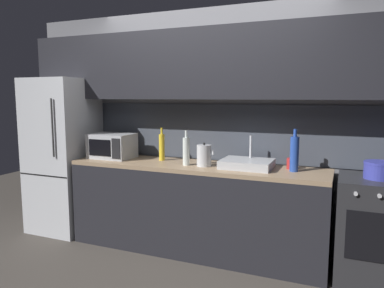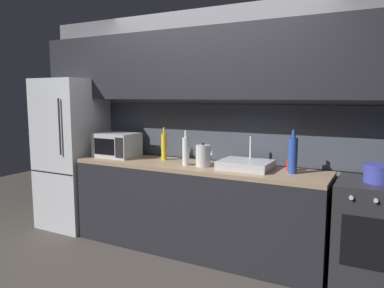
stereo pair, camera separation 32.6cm
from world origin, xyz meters
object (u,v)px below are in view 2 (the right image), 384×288
at_px(wine_bottle_yellow, 164,146).
at_px(cooking_pot, 380,174).
at_px(oven_range, 374,236).
at_px(mug_red, 291,165).
at_px(wine_bottle_blue, 293,155).
at_px(kettle, 203,156).
at_px(refrigerator, 72,153).
at_px(wine_bottle_clear, 186,151).
at_px(microwave, 117,145).

relative_size(wine_bottle_yellow, cooking_pot, 1.41).
distance_m(oven_range, mug_red, 0.89).
bearing_deg(wine_bottle_blue, cooking_pot, -2.84).
distance_m(kettle, cooking_pot, 1.54).
height_order(refrigerator, wine_bottle_clear, refrigerator).
bearing_deg(refrigerator, cooking_pot, 0.00).
bearing_deg(mug_red, wine_bottle_clear, -167.94).
height_order(oven_range, wine_bottle_yellow, wine_bottle_yellow).
bearing_deg(wine_bottle_blue, refrigerator, -179.25).
xyz_separation_m(wine_bottle_clear, mug_red, (0.99, 0.21, -0.09)).
relative_size(wine_bottle_clear, wine_bottle_blue, 0.89).
relative_size(wine_bottle_yellow, mug_red, 3.42).
relative_size(wine_bottle_blue, cooking_pot, 1.57).
bearing_deg(microwave, oven_range, -0.43).
relative_size(microwave, kettle, 1.96).
bearing_deg(microwave, wine_bottle_yellow, 7.42).
height_order(refrigerator, oven_range, refrigerator).
bearing_deg(mug_red, cooking_pot, -11.29).
xyz_separation_m(kettle, wine_bottle_blue, (0.85, 0.08, 0.06)).
bearing_deg(microwave, mug_red, 3.80).
bearing_deg(wine_bottle_blue, wine_bottle_clear, -174.46).
bearing_deg(mug_red, refrigerator, -176.78).
bearing_deg(wine_bottle_yellow, kettle, -14.49).
xyz_separation_m(oven_range, wine_bottle_blue, (-0.68, 0.04, 0.61)).
xyz_separation_m(microwave, wine_bottle_clear, (0.93, -0.08, 0.01)).
distance_m(wine_bottle_clear, mug_red, 1.02).
distance_m(wine_bottle_yellow, wine_bottle_clear, 0.39).
bearing_deg(wine_bottle_clear, cooking_pot, 2.17).
bearing_deg(wine_bottle_yellow, wine_bottle_clear, -24.20).
height_order(microwave, cooking_pot, microwave).
bearing_deg(kettle, mug_red, 13.29).
xyz_separation_m(oven_range, kettle, (-1.53, -0.04, 0.56)).
relative_size(kettle, mug_red, 2.29).
bearing_deg(kettle, wine_bottle_yellow, 165.51).
relative_size(refrigerator, cooking_pot, 7.20).
height_order(microwave, wine_bottle_yellow, wine_bottle_yellow).
bearing_deg(refrigerator, kettle, -1.42).
relative_size(oven_range, cooking_pot, 3.63).
height_order(wine_bottle_yellow, cooking_pot, wine_bottle_yellow).
relative_size(oven_range, wine_bottle_clear, 2.59).
distance_m(microwave, wine_bottle_blue, 1.96).
height_order(microwave, wine_bottle_blue, wine_bottle_blue).
height_order(oven_range, kettle, kettle).
height_order(microwave, kettle, microwave).
bearing_deg(wine_bottle_yellow, mug_red, 2.23).
height_order(oven_range, wine_bottle_blue, wine_bottle_blue).
distance_m(refrigerator, mug_red, 2.61).
height_order(microwave, mug_red, microwave).
bearing_deg(oven_range, kettle, -178.37).
xyz_separation_m(wine_bottle_blue, cooking_pot, (0.69, -0.03, -0.09)).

